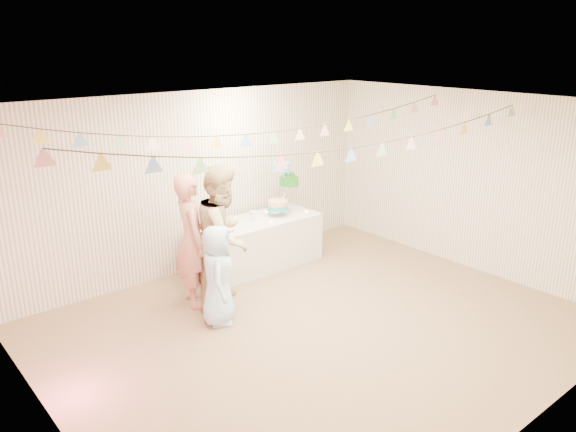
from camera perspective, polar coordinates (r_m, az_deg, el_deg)
floor at (r=6.82m, az=3.09°, el=-11.16°), size 6.00×6.00×0.00m
ceiling at (r=6.02m, az=3.50°, el=11.09°), size 6.00×6.00×0.00m
back_wall at (r=8.23m, az=-8.72°, el=3.47°), size 6.00×6.00×0.00m
front_wall at (r=4.92m, az=23.78°, el=-7.71°), size 6.00×6.00×0.00m
left_wall at (r=4.90m, az=-23.53°, el=-7.78°), size 5.00×5.00×0.00m
right_wall at (r=8.56m, az=18.12°, el=3.36°), size 5.00×5.00×0.00m
table at (r=8.39m, az=-3.15°, el=-2.77°), size 1.94×0.78×0.73m
cake_stand at (r=8.51m, az=-0.48°, el=3.18°), size 0.73×0.43×0.82m
cake_bottom at (r=8.46m, az=-1.00°, el=0.81°), size 0.31×0.31×0.15m
cake_middle at (r=8.70m, az=0.06°, el=3.14°), size 0.27×0.27×0.22m
cake_top_tier at (r=8.40m, az=-0.67°, el=4.50°), size 0.25×0.25×0.19m
platter at (r=7.87m, az=-6.76°, el=-1.21°), size 0.37×0.37×0.02m
posy at (r=8.25m, az=-3.64°, el=0.24°), size 0.12×0.12×0.14m
person_adult_a at (r=7.14m, az=-9.78°, el=-2.44°), size 0.57×0.72×1.73m
person_adult_b at (r=7.08m, az=-6.57°, el=-2.05°), size 1.13×1.09×1.83m
person_child at (r=6.70m, az=-7.16°, el=-5.97°), size 0.66×0.72×1.23m
bunting_back at (r=6.89m, az=-2.92°, el=9.82°), size 5.60×1.10×0.40m
bunting_front at (r=5.92m, az=4.79°, el=8.21°), size 5.60×0.90×0.36m
tealight_0 at (r=7.72m, az=-7.28°, el=-1.74°), size 0.04×0.04×0.03m
tealight_1 at (r=8.21m, az=-5.91°, el=-0.49°), size 0.04×0.04×0.03m
tealight_2 at (r=8.15m, az=-1.71°, el=-0.53°), size 0.04×0.04×0.03m
tealight_3 at (r=8.63m, az=-2.22°, el=0.49°), size 0.04×0.04×0.03m
tealight_4 at (r=8.63m, az=1.88°, el=0.48°), size 0.04×0.04×0.03m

